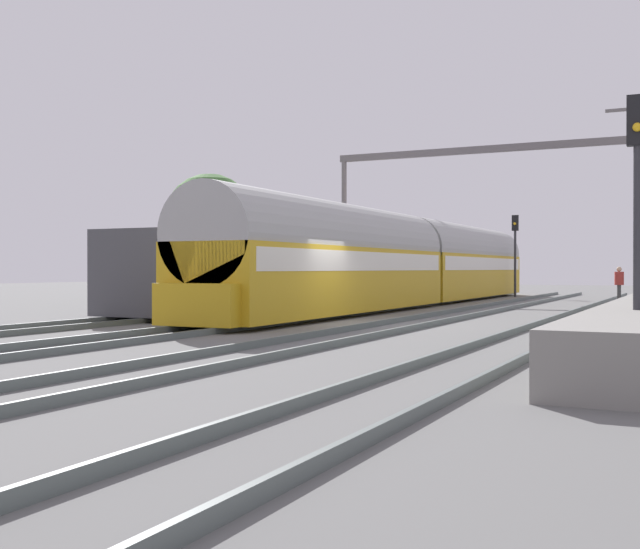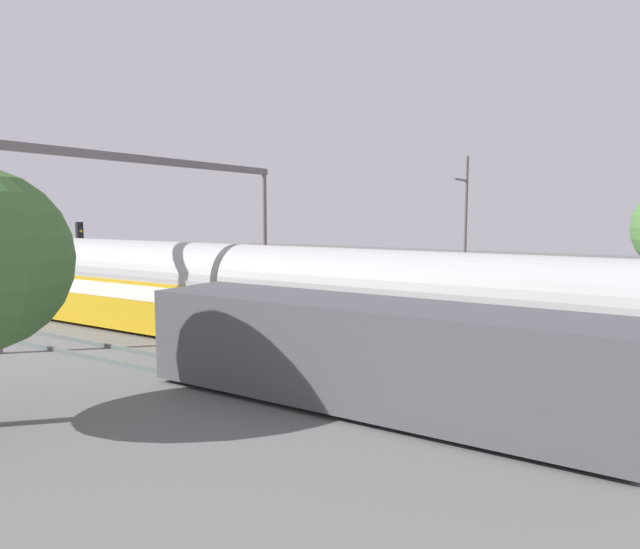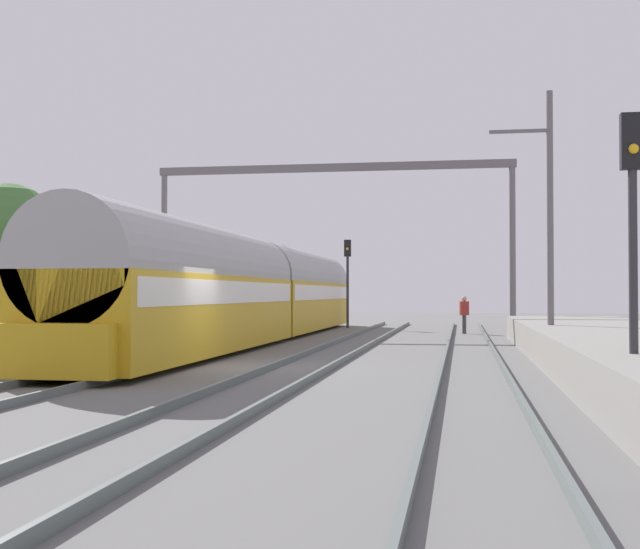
{
  "view_description": "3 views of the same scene",
  "coord_description": "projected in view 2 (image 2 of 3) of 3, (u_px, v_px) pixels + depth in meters",
  "views": [
    {
      "loc": [
        9.64,
        -21.65,
        1.64
      ],
      "look_at": [
        -2.05,
        2.41,
        1.44
      ],
      "focal_mm": 44.36,
      "sensor_mm": 36.0,
      "label": 1
    },
    {
      "loc": [
        -19.29,
        -3.03,
        5.19
      ],
      "look_at": [
        1.82,
        10.09,
        2.49
      ],
      "focal_mm": 31.69,
      "sensor_mm": 36.0,
      "label": 2
    },
    {
      "loc": [
        5.89,
        -20.55,
        1.86
      ],
      "look_at": [
        -1.02,
        20.65,
        2.79
      ],
      "focal_mm": 47.44,
      "sensor_mm": 36.0,
      "label": 3
    }
  ],
  "objects": [
    {
      "name": "track_west",
      "position": [
        540.0,
        387.0,
        16.7
      ],
      "size": [
        1.51,
        60.0,
        0.16
      ],
      "color": "#57605E",
      "rests_on": "ground"
    },
    {
      "name": "track_east",
      "position": [
        563.0,
        357.0,
        20.15
      ],
      "size": [
        1.51,
        60.0,
        0.16
      ],
      "color": "#57605E",
      "rests_on": "ground"
    },
    {
      "name": "railway_signal_far",
      "position": [
        80.0,
        253.0,
        30.73
      ],
      "size": [
        0.36,
        0.3,
        4.73
      ],
      "color": "#2D2D33",
      "rests_on": "ground"
    },
    {
      "name": "ground",
      "position": [
        553.0,
        373.0,
        18.43
      ],
      "size": [
        120.0,
        120.0,
        0.0
      ],
      "primitive_type": "plane",
      "color": "#60605F"
    },
    {
      "name": "catenary_pole_east_mid",
      "position": [
        465.0,
        234.0,
        28.17
      ],
      "size": [
        1.9,
        0.2,
        8.0
      ],
      "color": "slate",
      "rests_on": "ground"
    },
    {
      "name": "track_far_west",
      "position": [
        506.0,
        432.0,
        13.24
      ],
      "size": [
        1.52,
        60.0,
        0.16
      ],
      "color": "#57605E",
      "rests_on": "ground"
    },
    {
      "name": "platform",
      "position": [
        546.0,
        310.0,
        27.85
      ],
      "size": [
        4.4,
        28.0,
        0.9
      ],
      "color": "gray",
      "rests_on": "ground"
    },
    {
      "name": "person_crossing",
      "position": [
        232.0,
        284.0,
        33.26
      ],
      "size": [
        0.44,
        0.33,
        1.73
      ],
      "rotation": [
        0.0,
        0.0,
        3.37
      ],
      "color": "#3A3A3A",
      "rests_on": "ground"
    },
    {
      "name": "freight_car",
      "position": [
        366.0,
        354.0,
        15.03
      ],
      "size": [
        2.8,
        13.0,
        2.7
      ],
      "color": "#47474C",
      "rests_on": "ground"
    },
    {
      "name": "catenary_gantry",
      "position": [
        161.0,
        198.0,
        27.24
      ],
      "size": [
        16.69,
        0.28,
        7.86
      ],
      "color": "slate",
      "rests_on": "ground"
    },
    {
      "name": "passenger_train",
      "position": [
        239.0,
        294.0,
        22.53
      ],
      "size": [
        2.93,
        32.85,
        3.82
      ],
      "color": "gold",
      "rests_on": "ground"
    },
    {
      "name": "track_far_east",
      "position": [
        579.0,
        336.0,
        23.61
      ],
      "size": [
        1.52,
        60.0,
        0.16
      ],
      "color": "#57605E",
      "rests_on": "ground"
    }
  ]
}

